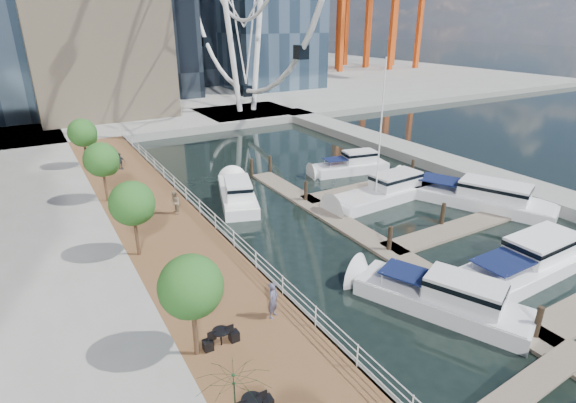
# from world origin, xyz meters

# --- Properties ---
(ground) EXTENTS (520.00, 520.00, 0.00)m
(ground) POSITION_xyz_m (0.00, 0.00, 0.00)
(ground) COLOR black
(ground) RESTS_ON ground
(boardwalk) EXTENTS (6.00, 60.00, 1.00)m
(boardwalk) POSITION_xyz_m (-9.00, 15.00, 0.50)
(boardwalk) COLOR brown
(boardwalk) RESTS_ON ground
(seawall) EXTENTS (0.25, 60.00, 1.00)m
(seawall) POSITION_xyz_m (-6.00, 15.00, 0.50)
(seawall) COLOR #595954
(seawall) RESTS_ON ground
(land_far) EXTENTS (200.00, 114.00, 1.00)m
(land_far) POSITION_xyz_m (0.00, 102.00, 0.50)
(land_far) COLOR gray
(land_far) RESTS_ON ground
(breakwater) EXTENTS (4.00, 60.00, 1.00)m
(breakwater) POSITION_xyz_m (20.00, 20.00, 0.50)
(breakwater) COLOR gray
(breakwater) RESTS_ON ground
(pier) EXTENTS (14.00, 12.00, 1.00)m
(pier) POSITION_xyz_m (14.00, 52.00, 0.50)
(pier) COLOR gray
(pier) RESTS_ON ground
(railing) EXTENTS (0.10, 60.00, 1.05)m
(railing) POSITION_xyz_m (-6.10, 15.00, 1.52)
(railing) COLOR white
(railing) RESTS_ON boardwalk
(floating_docks) EXTENTS (16.00, 34.00, 2.60)m
(floating_docks) POSITION_xyz_m (7.97, 9.98, 0.49)
(floating_docks) COLOR #6D6051
(floating_docks) RESTS_ON ground
(street_trees) EXTENTS (2.60, 42.60, 4.60)m
(street_trees) POSITION_xyz_m (-11.40, 14.00, 4.29)
(street_trees) COLOR #3F2B1C
(street_trees) RESTS_ON ground
(yacht_foreground) EXTENTS (11.98, 3.41, 2.15)m
(yacht_foreground) POSITION_xyz_m (8.14, 1.85, 0.00)
(yacht_foreground) COLOR white
(yacht_foreground) RESTS_ON ground
(pedestrian_near) EXTENTS (0.79, 0.74, 1.82)m
(pedestrian_near) POSITION_xyz_m (-7.41, 4.60, 1.91)
(pedestrian_near) COLOR #46465D
(pedestrian_near) RESTS_ON boardwalk
(pedestrian_mid) EXTENTS (0.67, 0.85, 1.74)m
(pedestrian_mid) POSITION_xyz_m (-7.67, 18.76, 1.87)
(pedestrian_mid) COLOR #84735B
(pedestrian_mid) RESTS_ON boardwalk
(pedestrian_far) EXTENTS (0.95, 0.91, 1.59)m
(pedestrian_far) POSITION_xyz_m (-8.84, 31.52, 1.79)
(pedestrian_far) COLOR #31383E
(pedestrian_far) RESTS_ON boardwalk
(moored_yachts) EXTENTS (23.42, 36.93, 11.50)m
(moored_yachts) POSITION_xyz_m (8.23, 12.32, 0.00)
(moored_yachts) COLOR silver
(moored_yachts) RESTS_ON ground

